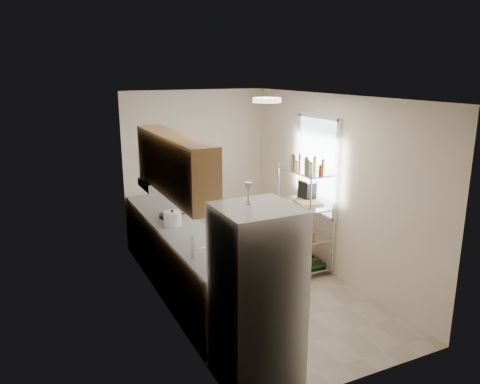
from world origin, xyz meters
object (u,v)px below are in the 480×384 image
(cutting_board, at_px, (308,202))
(espresso_machine, at_px, (307,190))
(frying_pan_large, at_px, (169,216))
(refrigerator, at_px, (256,296))
(rice_cooker, at_px, (172,219))

(cutting_board, xyz_separation_m, espresso_machine, (0.09, 0.15, 0.13))
(espresso_machine, bearing_deg, cutting_board, -120.84)
(frying_pan_large, relative_size, cutting_board, 0.65)
(cutting_board, distance_m, espresso_machine, 0.22)
(refrigerator, relative_size, espresso_machine, 5.82)
(rice_cooker, bearing_deg, frying_pan_large, 80.20)
(cutting_board, bearing_deg, refrigerator, -133.32)
(refrigerator, bearing_deg, frying_pan_large, 91.04)
(refrigerator, bearing_deg, rice_cooker, 92.84)
(rice_cooker, distance_m, espresso_machine, 2.12)
(refrigerator, xyz_separation_m, cutting_board, (1.92, 2.03, 0.16))
(refrigerator, bearing_deg, espresso_machine, 47.47)
(refrigerator, distance_m, rice_cooker, 2.22)
(refrigerator, relative_size, rice_cooker, 7.41)
(espresso_machine, bearing_deg, rice_cooker, 178.47)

